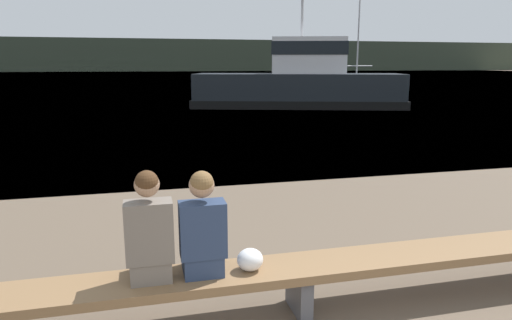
{
  "coord_description": "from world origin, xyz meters",
  "views": [
    {
      "loc": [
        -1.23,
        -1.33,
        2.29
      ],
      "look_at": [
        0.42,
        5.38,
        0.83
      ],
      "focal_mm": 32.0,
      "sensor_mm": 36.0,
      "label": 1
    }
  ],
  "objects_px": {
    "shopping_bag": "(250,260)",
    "person_left": "(149,233)",
    "bench_main": "(299,272)",
    "person_right": "(202,229)",
    "tugboat_red": "(300,85)",
    "moored_sailboat": "(359,84)"
  },
  "relations": [
    {
      "from": "shopping_bag",
      "to": "person_left",
      "type": "bearing_deg",
      "value": 178.61
    },
    {
      "from": "person_left",
      "to": "shopping_bag",
      "type": "xyz_separation_m",
      "value": [
        0.86,
        -0.02,
        -0.32
      ]
    },
    {
      "from": "bench_main",
      "to": "person_right",
      "type": "distance_m",
      "value": 1.02
    },
    {
      "from": "bench_main",
      "to": "shopping_bag",
      "type": "bearing_deg",
      "value": -177.9
    },
    {
      "from": "tugboat_red",
      "to": "person_left",
      "type": "bearing_deg",
      "value": 174.86
    },
    {
      "from": "person_right",
      "to": "shopping_bag",
      "type": "height_order",
      "value": "person_right"
    },
    {
      "from": "person_left",
      "to": "person_right",
      "type": "height_order",
      "value": "person_left"
    },
    {
      "from": "shopping_bag",
      "to": "bench_main",
      "type": "bearing_deg",
      "value": 2.1
    },
    {
      "from": "bench_main",
      "to": "shopping_bag",
      "type": "distance_m",
      "value": 0.51
    },
    {
      "from": "shopping_bag",
      "to": "tugboat_red",
      "type": "relative_size",
      "value": 0.02
    },
    {
      "from": "bench_main",
      "to": "shopping_bag",
      "type": "height_order",
      "value": "shopping_bag"
    },
    {
      "from": "moored_sailboat",
      "to": "shopping_bag",
      "type": "bearing_deg",
      "value": 139.56
    },
    {
      "from": "person_left",
      "to": "person_right",
      "type": "distance_m",
      "value": 0.44
    },
    {
      "from": "bench_main",
      "to": "shopping_bag",
      "type": "relative_size",
      "value": 28.56
    },
    {
      "from": "person_left",
      "to": "moored_sailboat",
      "type": "bearing_deg",
      "value": 60.79
    },
    {
      "from": "tugboat_red",
      "to": "moored_sailboat",
      "type": "bearing_deg",
      "value": -21.79
    },
    {
      "from": "shopping_bag",
      "to": "moored_sailboat",
      "type": "height_order",
      "value": "moored_sailboat"
    },
    {
      "from": "bench_main",
      "to": "person_left",
      "type": "height_order",
      "value": "person_left"
    },
    {
      "from": "bench_main",
      "to": "moored_sailboat",
      "type": "height_order",
      "value": "moored_sailboat"
    },
    {
      "from": "person_left",
      "to": "shopping_bag",
      "type": "height_order",
      "value": "person_left"
    },
    {
      "from": "moored_sailboat",
      "to": "person_left",
      "type": "bearing_deg",
      "value": 138.31
    },
    {
      "from": "person_left",
      "to": "person_right",
      "type": "bearing_deg",
      "value": 0.02
    }
  ]
}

